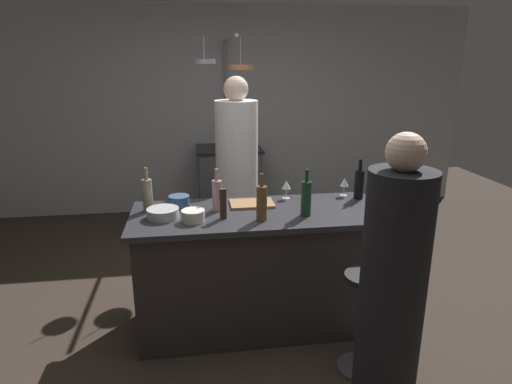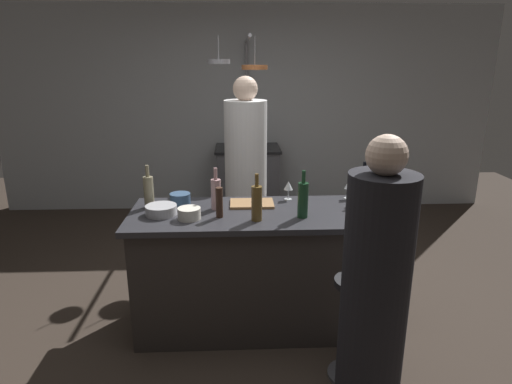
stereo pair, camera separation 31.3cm
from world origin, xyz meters
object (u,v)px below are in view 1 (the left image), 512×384
(cutting_board, at_px, (252,204))
(wine_glass_by_chef, at_px, (286,186))
(wine_bottle_dark, at_px, (359,184))
(mixing_bowl_steel, at_px, (163,213))
(wine_bottle_amber, at_px, (262,202))
(bar_stool_right, at_px, (363,318))
(stove_range, at_px, (229,182))
(wine_bottle_rose, at_px, (217,195))
(wine_glass_near_left_guest, at_px, (344,183))
(wine_bottle_white, at_px, (147,194))
(mixing_bowl_ceramic, at_px, (193,216))
(chef, at_px, (237,185))
(mixing_bowl_blue, at_px, (179,201))
(pepper_mill, at_px, (223,204))
(guest_right, at_px, (392,296))
(wine_bottle_green, at_px, (306,198))

(cutting_board, height_order, wine_glass_by_chef, wine_glass_by_chef)
(wine_bottle_dark, height_order, mixing_bowl_steel, wine_bottle_dark)
(wine_bottle_amber, bearing_deg, bar_stool_right, -37.99)
(stove_range, xyz_separation_m, wine_bottle_amber, (-0.01, -2.62, 0.58))
(cutting_board, xyz_separation_m, wine_bottle_rose, (-0.26, -0.08, 0.11))
(cutting_board, distance_m, wine_glass_near_left_guest, 0.76)
(wine_bottle_white, relative_size, mixing_bowl_ceramic, 2.03)
(chef, relative_size, wine_bottle_white, 5.72)
(wine_bottle_rose, xyz_separation_m, wine_glass_by_chef, (0.54, 0.19, -0.01))
(wine_glass_by_chef, relative_size, mixing_bowl_steel, 0.68)
(wine_glass_by_chef, bearing_deg, bar_stool_right, -70.78)
(stove_range, bearing_deg, wine_glass_by_chef, -83.40)
(cutting_board, height_order, mixing_bowl_blue, mixing_bowl_blue)
(stove_range, height_order, pepper_mill, pepper_mill)
(stove_range, relative_size, mixing_bowl_steel, 4.12)
(pepper_mill, bearing_deg, mixing_bowl_blue, 135.93)
(wine_bottle_amber, relative_size, wine_glass_near_left_guest, 2.20)
(guest_right, relative_size, mixing_bowl_ceramic, 10.36)
(mixing_bowl_blue, bearing_deg, mixing_bowl_steel, -114.87)
(mixing_bowl_ceramic, relative_size, mixing_bowl_steel, 0.72)
(mixing_bowl_ceramic, bearing_deg, wine_bottle_rose, 49.55)
(bar_stool_right, distance_m, wine_bottle_green, 0.86)
(stove_range, relative_size, wine_bottle_green, 2.73)
(wine_glass_near_left_guest, bearing_deg, wine_bottle_rose, -169.03)
(stove_range, xyz_separation_m, chef, (-0.06, -1.50, 0.39))
(wine_bottle_rose, bearing_deg, wine_bottle_green, -18.67)
(stove_range, height_order, wine_bottle_dark, wine_bottle_dark)
(pepper_mill, xyz_separation_m, wine_bottle_white, (-0.52, 0.23, 0.02))
(bar_stool_right, distance_m, wine_bottle_white, 1.66)
(bar_stool_right, bearing_deg, wine_bottle_white, 150.69)
(guest_right, xyz_separation_m, mixing_bowl_steel, (-1.21, 0.96, 0.19))
(wine_bottle_green, relative_size, wine_glass_near_left_guest, 2.24)
(wine_bottle_dark, height_order, wine_bottle_green, wine_bottle_green)
(guest_right, xyz_separation_m, wine_bottle_amber, (-0.56, 0.82, 0.28))
(bar_stool_right, bearing_deg, cutting_board, 127.27)
(wine_bottle_green, bearing_deg, pepper_mill, 177.47)
(wine_bottle_green, xyz_separation_m, wine_bottle_amber, (-0.31, -0.05, -0.00))
(guest_right, xyz_separation_m, wine_bottle_green, (-0.24, 0.86, 0.28))
(pepper_mill, xyz_separation_m, wine_bottle_dark, (1.07, 0.29, 0.01))
(guest_right, distance_m, wine_bottle_amber, 1.03)
(wine_bottle_green, height_order, mixing_bowl_steel, wine_bottle_green)
(stove_range, xyz_separation_m, wine_bottle_white, (-0.78, -2.32, 0.58))
(mixing_bowl_ceramic, bearing_deg, wine_bottle_green, 0.14)
(wine_glass_near_left_guest, bearing_deg, bar_stool_right, -99.98)
(mixing_bowl_steel, bearing_deg, guest_right, -38.23)
(guest_right, xyz_separation_m, cutting_board, (-0.58, 1.15, 0.16))
(chef, bearing_deg, wine_bottle_amber, -87.64)
(stove_range, bearing_deg, mixing_bowl_ceramic, -100.18)
(wine_bottle_green, relative_size, wine_bottle_amber, 1.02)
(chef, relative_size, pepper_mill, 8.57)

